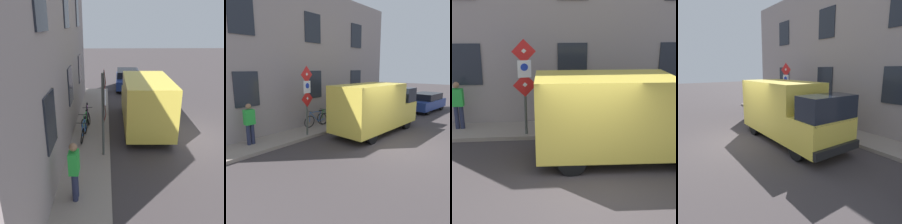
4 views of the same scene
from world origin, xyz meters
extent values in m
plane|color=#3E3739|center=(0.00, 0.00, 0.00)|extent=(80.00, 80.00, 0.00)
cube|color=gray|center=(4.22, 0.00, 0.07)|extent=(1.61, 16.12, 0.14)
cube|color=gray|center=(5.38, 0.00, 3.72)|extent=(0.70, 14.12, 7.43)
cube|color=#232833|center=(5.01, -3.88, 2.38)|extent=(0.06, 1.10, 1.50)
cube|color=#232833|center=(5.01, 0.00, 2.38)|extent=(0.06, 1.10, 1.50)
cube|color=#232833|center=(5.01, 3.88, 2.38)|extent=(0.06, 1.10, 1.50)
cylinder|color=#474C47|center=(3.66, 1.73, 1.68)|extent=(0.09, 0.09, 3.08)
pyramid|color=silver|center=(3.58, 1.72, 2.97)|extent=(0.12, 0.50, 0.50)
pyramid|color=red|center=(3.59, 1.72, 2.97)|extent=(0.11, 0.56, 0.56)
cube|color=white|center=(3.60, 1.72, 2.42)|extent=(0.11, 0.44, 0.56)
cylinder|color=#1933B2|center=(3.58, 1.72, 2.48)|extent=(0.05, 0.24, 0.24)
pyramid|color=silver|center=(3.58, 1.72, 1.87)|extent=(0.12, 0.50, 0.50)
pyramid|color=red|center=(3.59, 1.72, 1.87)|extent=(0.11, 0.56, 0.56)
cube|color=#E9CE49|center=(1.73, -0.54, 1.41)|extent=(2.10, 3.85, 2.18)
cylinder|color=black|center=(2.55, -2.93, 0.38)|extent=(0.24, 0.77, 0.76)
cylinder|color=black|center=(2.64, 0.40, 0.38)|extent=(0.24, 0.77, 0.76)
cylinder|color=black|center=(0.88, 0.45, 0.38)|extent=(0.24, 0.77, 0.76)
torus|color=black|center=(4.43, -1.08, 0.47)|extent=(0.19, 0.67, 0.66)
torus|color=black|center=(4.52, -2.13, 0.47)|extent=(0.19, 0.67, 0.66)
cylinder|color=#883894|center=(4.46, -1.42, 0.68)|extent=(0.09, 0.60, 0.60)
cylinder|color=#883894|center=(4.47, -1.49, 0.95)|extent=(0.10, 0.73, 0.07)
cylinder|color=#883894|center=(4.49, -1.78, 0.66)|extent=(0.05, 0.19, 0.55)
cylinder|color=#883894|center=(4.50, -1.92, 0.43)|extent=(0.08, 0.43, 0.12)
cylinder|color=#883894|center=(4.43, -1.11, 0.72)|extent=(0.04, 0.09, 0.50)
cube|color=black|center=(4.50, -1.86, 0.97)|extent=(0.10, 0.21, 0.06)
cylinder|color=#262626|center=(4.43, -1.13, 1.02)|extent=(0.46, 0.07, 0.03)
torus|color=black|center=(4.54, -0.13, 0.47)|extent=(0.25, 0.68, 0.65)
torus|color=black|center=(4.42, -1.17, 0.47)|extent=(0.25, 0.68, 0.65)
cylinder|color=green|center=(4.50, -0.47, 0.68)|extent=(0.10, 0.60, 0.60)
cylinder|color=green|center=(4.49, -0.54, 0.95)|extent=(0.12, 0.73, 0.07)
cylinder|color=green|center=(4.46, -0.83, 0.66)|extent=(0.06, 0.19, 0.55)
cylinder|color=green|center=(4.44, -0.96, 0.43)|extent=(0.09, 0.43, 0.12)
cylinder|color=green|center=(4.53, -0.16, 0.72)|extent=(0.05, 0.09, 0.50)
cube|color=black|center=(4.45, -0.90, 0.97)|extent=(0.10, 0.21, 0.06)
cylinder|color=#262626|center=(4.53, -0.18, 1.02)|extent=(0.46, 0.08, 0.03)
torus|color=black|center=(4.52, 0.83, 0.47)|extent=(0.18, 0.67, 0.66)
torus|color=black|center=(4.43, -0.22, 0.47)|extent=(0.18, 0.67, 0.66)
cylinder|color=blue|center=(4.49, 0.49, 0.68)|extent=(0.08, 0.60, 0.60)
cylinder|color=blue|center=(4.49, 0.41, 0.95)|extent=(0.10, 0.73, 0.07)
cylinder|color=blue|center=(4.46, 0.13, 0.66)|extent=(0.05, 0.19, 0.55)
cylinder|color=blue|center=(4.45, -0.01, 0.43)|extent=(0.07, 0.43, 0.12)
cylinder|color=blue|center=(4.52, 0.80, 0.72)|extent=(0.04, 0.09, 0.50)
cube|color=black|center=(4.46, 0.05, 0.97)|extent=(0.10, 0.21, 0.06)
cylinder|color=#262626|center=(4.51, 0.78, 1.02)|extent=(0.46, 0.07, 0.03)
cylinder|color=#262B47|center=(4.42, 4.07, 0.56)|extent=(0.16, 0.16, 0.85)
cylinder|color=#262B47|center=(4.42, 4.25, 0.56)|extent=(0.16, 0.16, 0.85)
cube|color=green|center=(4.42, 4.16, 1.30)|extent=(0.27, 0.41, 0.62)
sphere|color=#936B4C|center=(4.42, 4.16, 1.75)|extent=(0.22, 0.22, 0.22)
camera|label=1|loc=(3.55, 9.85, 4.79)|focal=39.37mm
camera|label=2|loc=(-4.03, 8.35, 3.25)|focal=35.11mm
camera|label=3|loc=(-6.49, 1.27, 4.02)|focal=49.69mm
camera|label=4|loc=(-3.11, -7.76, 3.02)|focal=31.89mm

